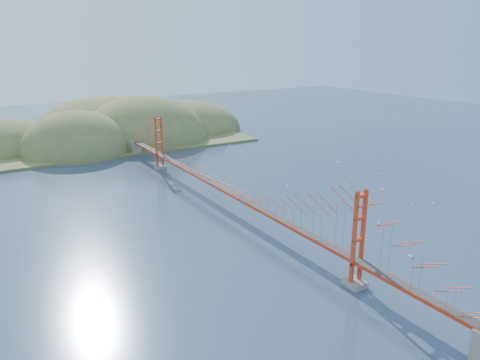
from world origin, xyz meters
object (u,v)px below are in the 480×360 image
bridge (226,169)px  sailboat_2 (382,189)px  sailboat_0 (379,222)px  sailboat_1 (281,170)px

bridge → sailboat_2: size_ratio=134.28×
sailboat_2 → sailboat_0: bearing=-139.0°
bridge → sailboat_1: (21.79, 14.44, -6.87)m
sailboat_0 → sailboat_2: size_ratio=0.91×
sailboat_0 → sailboat_2: sailboat_2 is taller
bridge → sailboat_1: bearing=33.5°
sailboat_1 → sailboat_2: size_ratio=0.87×
sailboat_1 → sailboat_0: size_ratio=0.96×
bridge → sailboat_0: 25.65m
sailboat_1 → sailboat_0: bearing=-98.4°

